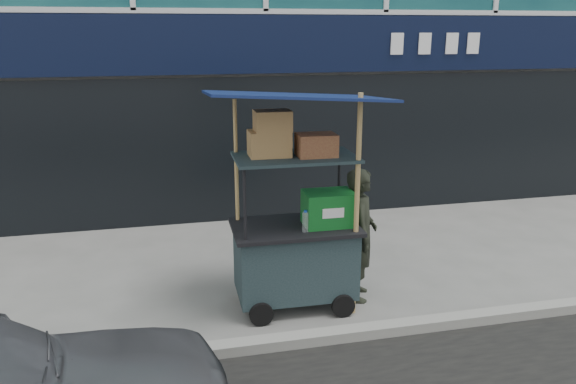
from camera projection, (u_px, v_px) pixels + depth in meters
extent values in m
plane|color=slate|center=(336.00, 330.00, 6.07)|extent=(80.00, 80.00, 0.00)
cube|color=gray|center=(342.00, 334.00, 5.86)|extent=(80.00, 0.18, 0.12)
cube|color=black|center=(266.00, 44.00, 8.87)|extent=(15.68, 0.06, 0.90)
cube|color=black|center=(267.00, 149.00, 9.38)|extent=(15.68, 0.04, 2.40)
cube|color=#1A2B2D|center=(295.00, 261.00, 6.49)|extent=(1.35, 0.80, 0.78)
cylinder|color=black|center=(261.00, 315.00, 6.12)|extent=(0.27, 0.06, 0.27)
cylinder|color=black|center=(343.00, 306.00, 6.31)|extent=(0.27, 0.06, 0.27)
cube|color=black|center=(295.00, 227.00, 6.37)|extent=(1.44, 0.89, 0.04)
cylinder|color=black|center=(245.00, 206.00, 5.83)|extent=(0.03, 0.03, 0.83)
cylinder|color=black|center=(357.00, 199.00, 6.07)|extent=(0.03, 0.03, 0.83)
cylinder|color=black|center=(237.00, 189.00, 6.45)|extent=(0.03, 0.03, 0.83)
cylinder|color=black|center=(339.00, 183.00, 6.70)|extent=(0.03, 0.03, 0.83)
cube|color=#1A2B2D|center=(295.00, 157.00, 6.15)|extent=(1.35, 0.80, 0.03)
cylinder|color=olive|center=(357.00, 209.00, 6.10)|extent=(0.06, 0.06, 2.50)
cylinder|color=olive|center=(237.00, 203.00, 6.50)|extent=(0.05, 0.05, 2.39)
cube|color=#0D1E4D|center=(295.00, 96.00, 5.96)|extent=(1.91, 1.36, 0.22)
cube|color=#0E5D1F|center=(328.00, 208.00, 6.33)|extent=(0.56, 0.40, 0.39)
cylinder|color=silver|center=(305.00, 222.00, 6.14)|extent=(0.07, 0.07, 0.22)
cylinder|color=#1745AD|center=(306.00, 211.00, 6.11)|extent=(0.04, 0.04, 0.02)
cube|color=olive|center=(269.00, 143.00, 6.10)|extent=(0.45, 0.34, 0.28)
cube|color=olive|center=(316.00, 145.00, 6.10)|extent=(0.43, 0.32, 0.24)
cube|color=olive|center=(272.00, 121.00, 6.01)|extent=(0.39, 0.30, 0.22)
imported|color=black|center=(360.00, 235.00, 6.62)|extent=(0.54, 0.67, 1.60)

